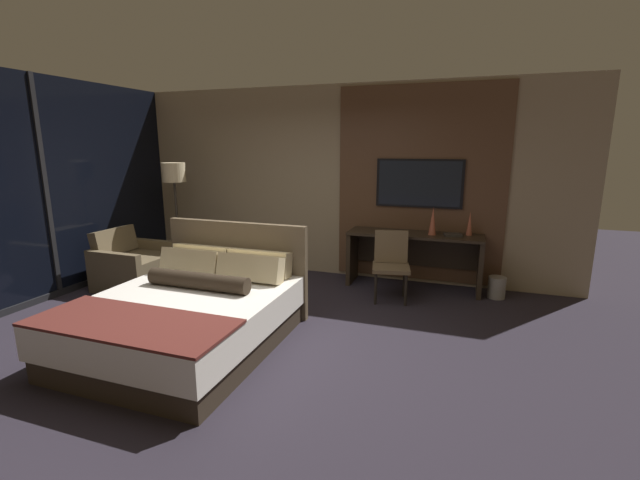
{
  "coord_description": "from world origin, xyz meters",
  "views": [
    {
      "loc": [
        2.05,
        -3.53,
        1.95
      ],
      "look_at": [
        0.45,
        1.02,
        0.87
      ],
      "focal_mm": 24.0,
      "sensor_mm": 36.0,
      "label": 1
    }
  ],
  "objects": [
    {
      "name": "floor_lamp",
      "position": [
        -2.09,
        1.76,
        1.42
      ],
      "size": [
        0.34,
        0.34,
        1.69
      ],
      "color": "#282623",
      "rests_on": "ground_plane"
    },
    {
      "name": "desk",
      "position": [
        1.38,
        2.31,
        0.52
      ],
      "size": [
        1.8,
        0.52,
        0.77
      ],
      "color": "#2D2319",
      "rests_on": "ground_plane"
    },
    {
      "name": "desk_chair",
      "position": [
        1.16,
        1.75,
        0.52
      ],
      "size": [
        0.54,
        0.54,
        0.88
      ],
      "rotation": [
        0.0,
        0.0,
        0.2
      ],
      "color": "brown",
      "rests_on": "ground_plane"
    },
    {
      "name": "bed",
      "position": [
        -0.47,
        -0.2,
        0.32
      ],
      "size": [
        1.75,
        2.09,
        1.08
      ],
      "color": "#33281E",
      "rests_on": "ground_plane"
    },
    {
      "name": "vase_short",
      "position": [
        2.08,
        2.39,
        0.93
      ],
      "size": [
        0.08,
        0.08,
        0.32
      ],
      "color": "#B2563D",
      "rests_on": "desk"
    },
    {
      "name": "book",
      "position": [
        1.88,
        2.26,
        0.79
      ],
      "size": [
        0.25,
        0.2,
        0.03
      ],
      "color": "#332D28",
      "rests_on": "desk"
    },
    {
      "name": "tv",
      "position": [
        1.38,
        2.52,
        1.43
      ],
      "size": [
        1.18,
        0.04,
        0.67
      ],
      "color": "black"
    },
    {
      "name": "wall_back_tv_panel",
      "position": [
        0.18,
        2.59,
        1.4
      ],
      "size": [
        7.2,
        0.09,
        2.8
      ],
      "color": "tan",
      "rests_on": "ground_plane"
    },
    {
      "name": "vase_tall",
      "position": [
        1.61,
        2.25,
        0.96
      ],
      "size": [
        0.1,
        0.1,
        0.37
      ],
      "color": "#B2563D",
      "rests_on": "desk"
    },
    {
      "name": "waste_bin",
      "position": [
        2.47,
        2.22,
        0.14
      ],
      "size": [
        0.22,
        0.22,
        0.28
      ],
      "color": "gray",
      "rests_on": "ground_plane"
    },
    {
      "name": "armchair_by_window",
      "position": [
        -2.3,
        1.04,
        0.28
      ],
      "size": [
        0.88,
        0.9,
        0.81
      ],
      "rotation": [
        0.0,
        0.0,
        1.56
      ],
      "color": "brown",
      "rests_on": "ground_plane"
    },
    {
      "name": "ground_plane",
      "position": [
        0.0,
        0.0,
        0.0
      ],
      "size": [
        16.0,
        16.0,
        0.0
      ],
      "primitive_type": "plane",
      "color": "#28232D"
    },
    {
      "name": "wall_left_window",
      "position": [
        -3.0,
        0.4,
        1.32
      ],
      "size": [
        0.06,
        6.0,
        2.8
      ],
      "color": "black",
      "rests_on": "ground_plane"
    }
  ]
}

